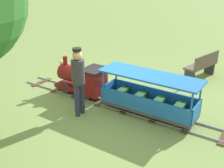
{
  "coord_description": "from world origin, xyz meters",
  "views": [
    {
      "loc": [
        -5.25,
        -3.32,
        3.25
      ],
      "look_at": [
        0.0,
        0.08,
        0.55
      ],
      "focal_mm": 44.07,
      "sensor_mm": 36.0,
      "label": 1
    }
  ],
  "objects_px": {
    "locomotive": "(83,79)",
    "park_bench": "(202,66)",
    "conductor_person": "(78,77)",
    "passenger_car": "(149,98)"
  },
  "relations": [
    {
      "from": "passenger_car",
      "to": "park_bench",
      "type": "relative_size",
      "value": 1.73
    },
    {
      "from": "locomotive",
      "to": "passenger_car",
      "type": "distance_m",
      "value": 1.94
    },
    {
      "from": "locomotive",
      "to": "passenger_car",
      "type": "xyz_separation_m",
      "value": [
        0.0,
        -1.94,
        -0.06
      ]
    },
    {
      "from": "locomotive",
      "to": "park_bench",
      "type": "distance_m",
      "value": 3.75
    },
    {
      "from": "conductor_person",
      "to": "park_bench",
      "type": "relative_size",
      "value": 1.19
    },
    {
      "from": "locomotive",
      "to": "park_bench",
      "type": "bearing_deg",
      "value": -38.24
    },
    {
      "from": "locomotive",
      "to": "passenger_car",
      "type": "bearing_deg",
      "value": -90.0
    },
    {
      "from": "locomotive",
      "to": "park_bench",
      "type": "relative_size",
      "value": 1.06
    },
    {
      "from": "passenger_car",
      "to": "park_bench",
      "type": "bearing_deg",
      "value": -7.39
    },
    {
      "from": "park_bench",
      "to": "conductor_person",
      "type": "bearing_deg",
      "value": 155.39
    }
  ]
}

